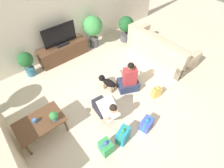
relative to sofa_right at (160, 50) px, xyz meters
name	(u,v)px	position (x,y,z in m)	size (l,w,h in m)	color
ground_plane	(109,108)	(-2.40, -0.50, -0.29)	(16.00, 16.00, 0.00)	beige
wall_back	(46,16)	(-2.40, 2.13, 1.01)	(8.40, 0.06, 2.60)	beige
sofa_right	(160,50)	(0.00, 0.00, 0.00)	(0.88, 2.07, 0.83)	#C6B293
coffee_table	(40,123)	(-3.87, -0.15, 0.13)	(0.94, 0.60, 0.47)	brown
tv_console	(64,52)	(-2.27, 1.85, -0.04)	(1.50, 0.41, 0.49)	brown
tv	(60,37)	(-2.27, 1.85, 0.48)	(0.99, 0.20, 0.62)	black
potted_plant_back_right	(93,28)	(-1.17, 1.80, 0.39)	(0.61, 0.61, 1.04)	#4C4C51
potted_plant_back_left	(26,62)	(-3.37, 1.80, 0.17)	(0.40, 0.40, 0.74)	#336B84
potted_plant_corner_right	(126,26)	(-0.14, 1.38, 0.24)	(0.51, 0.51, 0.86)	#4C4C51
person_kneeling	(106,108)	(-2.59, -0.64, 0.03)	(0.38, 0.78, 0.75)	#23232D
person_sitting	(129,80)	(-1.61, -0.34, 0.03)	(0.64, 0.61, 0.91)	#283351
dog	(107,82)	(-2.03, 0.01, -0.04)	(0.28, 0.59, 0.37)	black
gift_box_a	(106,147)	(-3.10, -1.28, -0.12)	(0.23, 0.25, 0.39)	#2D934C
gift_box_b	(147,124)	(-2.09, -1.43, -0.15)	(0.33, 0.27, 0.32)	#3D51BC
gift_box_c	(123,135)	(-2.68, -1.31, -0.11)	(0.35, 0.27, 0.42)	teal
gift_bag_a	(156,93)	(-1.26, -0.98, -0.14)	(0.24, 0.17, 0.31)	#E5B74C
mug	(35,121)	(-3.92, -0.10, 0.23)	(0.12, 0.08, 0.09)	#386BAD
tabletop_plant	(54,116)	(-3.60, -0.30, 0.30)	(0.17, 0.17, 0.22)	#336B84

